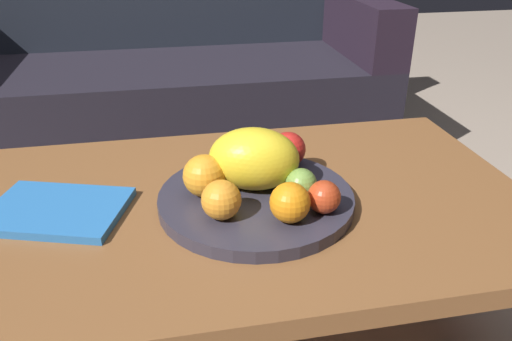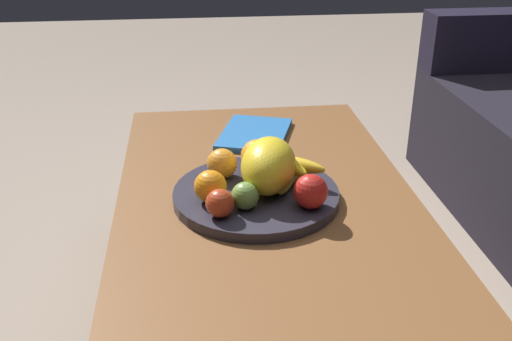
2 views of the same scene
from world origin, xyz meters
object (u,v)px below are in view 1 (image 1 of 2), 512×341
object	(u,v)px
orange_front	(290,203)
orange_right	(221,200)
apple_right	(324,197)
couch	(163,81)
magazine	(57,210)
apple_front	(288,149)
fruit_bowl	(256,199)
apple_left	(301,184)
coffee_table	(239,215)
orange_left	(204,176)
banana_bunch	(233,164)
melon_large_front	(254,158)

from	to	relation	value
orange_front	orange_right	xyz separation A→B (m)	(-0.12, 0.03, -0.00)
orange_front	apple_right	distance (m)	0.07
couch	magazine	bearing A→B (deg)	-101.33
apple_front	couch	bearing A→B (deg)	103.12
fruit_bowl	apple_left	bearing A→B (deg)	-22.28
orange_right	magazine	xyz separation A→B (m)	(-0.30, 0.11, -0.05)
coffee_table	couch	distance (m)	1.13
fruit_bowl	orange_left	size ratio (longest dim) A/B	4.63
coffee_table	banana_bunch	world-z (taller)	banana_bunch
coffee_table	banana_bunch	bearing A→B (deg)	92.77
fruit_bowl	melon_large_front	bearing A→B (deg)	87.48
fruit_bowl	apple_left	distance (m)	0.10
banana_bunch	orange_front	bearing A→B (deg)	-68.87
orange_right	orange_left	bearing A→B (deg)	103.38
melon_large_front	banana_bunch	xyz separation A→B (m)	(-0.03, 0.05, -0.03)
banana_bunch	melon_large_front	bearing A→B (deg)	-55.90
couch	apple_right	world-z (taller)	couch
coffee_table	fruit_bowl	world-z (taller)	fruit_bowl
couch	melon_large_front	world-z (taller)	couch
apple_right	magazine	world-z (taller)	apple_right
apple_front	apple_left	xyz separation A→B (m)	(-0.01, -0.14, -0.01)
orange_front	magazine	xyz separation A→B (m)	(-0.42, 0.14, -0.05)
coffee_table	fruit_bowl	distance (m)	0.07
banana_bunch	magazine	xyz separation A→B (m)	(-0.35, -0.04, -0.04)
orange_left	apple_front	distance (m)	0.21
coffee_table	apple_right	world-z (taller)	apple_right
couch	apple_front	world-z (taller)	couch
magazine	orange_right	bearing A→B (deg)	-2.43
orange_left	orange_right	distance (m)	0.09
melon_large_front	banana_bunch	distance (m)	0.07
melon_large_front	orange_right	distance (m)	0.13
orange_right	magazine	world-z (taller)	orange_right
apple_left	banana_bunch	size ratio (longest dim) A/B	0.35
couch	orange_right	size ratio (longest dim) A/B	23.76
apple_front	apple_left	bearing A→B (deg)	-94.13
melon_large_front	apple_left	distance (m)	0.11
coffee_table	orange_right	world-z (taller)	orange_right
fruit_bowl	melon_large_front	size ratio (longest dim) A/B	2.15
apple_front	banana_bunch	xyz separation A→B (m)	(-0.12, -0.03, -0.01)
orange_front	apple_right	size ratio (longest dim) A/B	1.19
couch	orange_right	xyz separation A→B (m)	(0.08, -1.23, 0.15)
orange_front	apple_left	xyz separation A→B (m)	(0.04, 0.07, -0.01)
couch	orange_right	distance (m)	1.24
couch	apple_right	size ratio (longest dim) A/B	27.97
orange_left	orange_right	size ratio (longest dim) A/B	1.14
orange_left	banana_bunch	size ratio (longest dim) A/B	0.48
melon_large_front	orange_left	bearing A→B (deg)	-170.77
melon_large_front	banana_bunch	size ratio (longest dim) A/B	1.03
banana_bunch	apple_left	bearing A→B (deg)	-45.20
couch	magazine	world-z (taller)	couch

